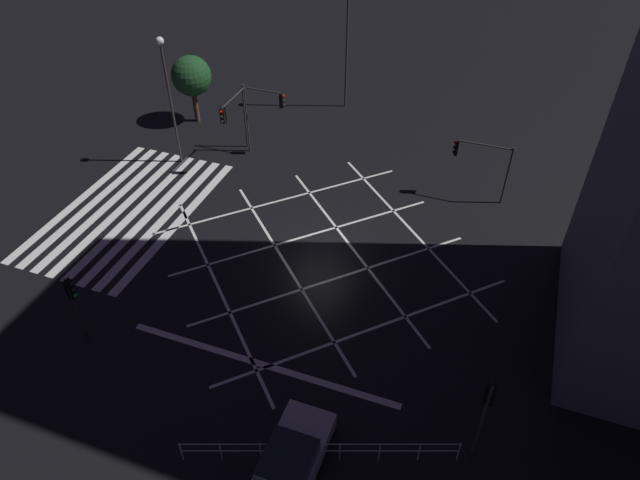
% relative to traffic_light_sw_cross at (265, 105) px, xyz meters
% --- Properties ---
extents(ground_plane, '(200.00, 200.00, 0.00)m').
position_rel_traffic_light_sw_cross_xyz_m(ground_plane, '(8.42, 6.65, -3.13)').
color(ground_plane, black).
extents(road_markings, '(17.80, 23.57, 0.01)m').
position_rel_traffic_light_sw_cross_xyz_m(road_markings, '(8.79, -1.29, -3.13)').
color(road_markings, silver).
rests_on(road_markings, ground_plane).
extents(traffic_light_sw_cross, '(0.36, 2.82, 4.24)m').
position_rel_traffic_light_sw_cross_xyz_m(traffic_light_sw_cross, '(0.00, 0.00, 0.00)').
color(traffic_light_sw_cross, '#2D2D30').
rests_on(traffic_light_sw_cross, ground_plane).
extents(traffic_light_nw_cross, '(0.36, 3.16, 3.55)m').
position_rel_traffic_light_sw_cross_xyz_m(traffic_light_nw_cross, '(0.62, 12.88, -0.49)').
color(traffic_light_nw_cross, '#2D2D30').
rests_on(traffic_light_nw_cross, ground_plane).
extents(traffic_light_se_cross, '(0.36, 0.39, 3.29)m').
position_rel_traffic_light_sw_cross_xyz_m(traffic_light_se_cross, '(16.68, -0.96, -0.78)').
color(traffic_light_se_cross, '#2D2D30').
rests_on(traffic_light_se_cross, ground_plane).
extents(traffic_light_ne_main, '(0.39, 0.36, 3.91)m').
position_rel_traffic_light_sw_cross_xyz_m(traffic_light_ne_main, '(16.42, 15.39, -0.34)').
color(traffic_light_ne_main, '#2D2D30').
rests_on(traffic_light_ne_main, ground_plane).
extents(traffic_light_sw_main, '(3.07, 0.36, 4.44)m').
position_rel_traffic_light_sw_cross_xyz_m(traffic_light_sw_main, '(1.96, -1.06, 0.16)').
color(traffic_light_sw_main, '#2D2D30').
rests_on(traffic_light_sw_main, ground_plane).
extents(street_lamp_west, '(0.55, 0.55, 9.45)m').
position_rel_traffic_light_sw_cross_xyz_m(street_lamp_west, '(-7.56, 2.68, 3.64)').
color(street_lamp_west, '#2D2D30').
rests_on(street_lamp_west, ground_plane).
extents(street_lamp_far, '(0.46, 0.46, 7.77)m').
position_rel_traffic_light_sw_cross_xyz_m(street_lamp_far, '(3.04, -4.49, 2.08)').
color(street_lamp_far, '#2D2D30').
rests_on(street_lamp_far, ground_plane).
extents(street_tree_near, '(2.62, 2.62, 4.56)m').
position_rel_traffic_light_sw_cross_xyz_m(street_tree_near, '(-1.97, -6.17, 0.09)').
color(street_tree_near, '#473323').
rests_on(street_tree_near, ground_plane).
extents(waiting_car, '(4.62, 1.85, 1.37)m').
position_rel_traffic_light_sw_cross_xyz_m(waiting_car, '(19.49, 9.62, -2.49)').
color(waiting_car, '#B7BABC').
rests_on(waiting_car, ground_plane).
extents(pedestrian_railing, '(3.39, 9.11, 1.05)m').
position_rel_traffic_light_sw_cross_xyz_m(pedestrian_railing, '(18.60, 10.41, -2.46)').
color(pedestrian_railing, '#B7B7BC').
rests_on(pedestrian_railing, ground_plane).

